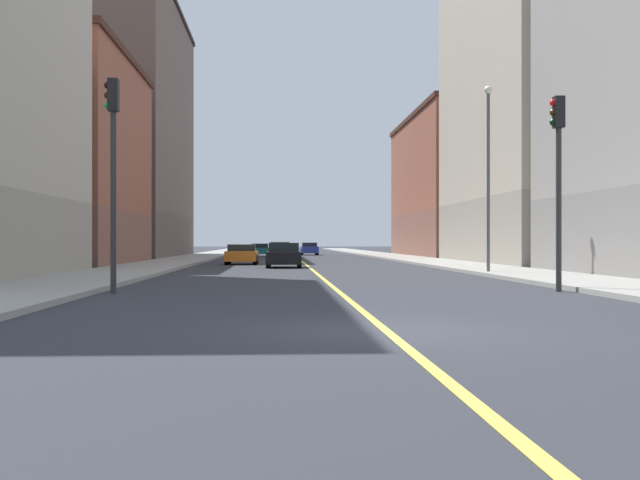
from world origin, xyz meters
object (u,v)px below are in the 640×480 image
Objects in this scene: car_orange at (242,254)px; car_blue at (309,249)px; building_left_mid at (548,83)px; car_yellow at (280,250)px; traffic_light_left_near at (558,164)px; building_right_distant at (122,131)px; building_left_far at (462,186)px; car_teal at (260,250)px; building_right_midblock at (46,160)px; traffic_light_right_near at (113,154)px; car_black at (284,256)px; street_lamp_left_near at (488,160)px.

car_blue is at bearing 80.46° from car_orange.
building_left_mid is 5.87× the size of car_yellow.
building_right_distant is at bearing 114.14° from traffic_light_left_near.
building_left_far reaches higher than car_teal.
building_right_midblock is 4.10× the size of car_teal.
traffic_light_left_near is 1.36× the size of car_teal.
traffic_light_left_near is at bearing 0.00° from traffic_light_right_near.
car_orange is at bearing 85.08° from traffic_light_right_near.
car_blue reaches higher than car_orange.
traffic_light_right_near reaches higher than car_yellow.
car_blue is at bearing 63.59° from building_right_midblock.
car_black is (-2.96, -38.86, 0.00)m from car_blue.
building_right_distant is at bearing 100.74° from traffic_light_right_near.
building_left_mid is 5.69× the size of car_orange.
traffic_light_right_near is 54.87m from car_teal.
car_yellow is at bearing 52.71° from building_right_midblock.
building_left_far reaches higher than car_black.
car_yellow is 16.99m from car_orange.
traffic_light_left_near is at bearing -49.60° from building_right_midblock.
building_right_midblock reaches higher than car_blue.
building_right_midblock is 3.01× the size of traffic_light_left_near.
traffic_light_right_near reaches higher than car_teal.
car_blue is at bearing 79.08° from car_yellow.
traffic_light_right_near is 17.61m from street_lamp_left_near.
traffic_light_left_near is 12.56m from traffic_light_right_near.
car_orange is (-5.52, -32.84, -0.04)m from car_blue.
building_left_mid reaches higher than building_left_far.
building_left_mid is 22.33m from car_orange.
building_left_mid is 37.62m from building_right_distant.
building_left_mid is 1.37× the size of building_right_midblock.
building_left_far is at bearing 21.54° from car_yellow.
building_right_distant is 4.41× the size of traffic_light_right_near.
car_blue is 7.25m from car_teal.
car_orange is (-10.22, 27.14, -3.02)m from traffic_light_left_near.
traffic_light_right_near is at bearing -140.54° from street_lamp_left_near.
traffic_light_right_near reaches higher than car_blue.
car_black is 6.54m from car_orange.
building_left_mid reaches higher than traffic_light_left_near.
building_right_midblock reaches higher than car_black.
building_right_midblock is at bearing -127.29° from car_yellow.
car_teal is at bearing 100.03° from traffic_light_left_near.
traffic_light_left_near is 55.63m from car_teal.
building_left_far is 5.32× the size of car_blue.
traffic_light_right_near is at bearing -94.92° from car_orange.
building_right_midblock is at bearing -172.35° from car_orange.
traffic_light_left_near is at bearing -108.71° from building_left_mid.
building_left_far is at bearing 60.23° from car_black.
building_right_midblock reaches higher than car_teal.
car_orange is at bearing -98.22° from car_yellow.
car_blue is (-13.95, 9.30, -5.94)m from building_left_far.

